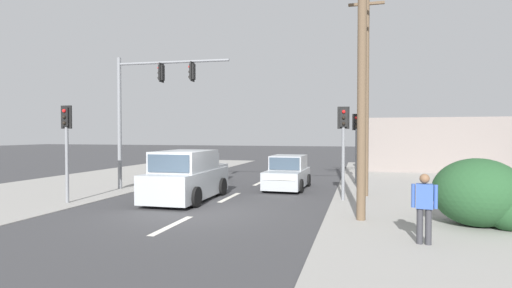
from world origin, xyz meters
The scene contains 18 objects.
ground_plane centered at (0.00, 0.00, 0.00)m, with size 140.00×140.00×0.00m, color #3A3A3D.
lane_dash_near centered at (0.00, -2.00, 0.00)m, with size 0.20×2.40×0.01m, color silver.
lane_dash_mid centered at (0.00, 3.00, 0.00)m, with size 0.20×2.40×0.01m, color silver.
lane_dash_far centered at (0.00, 8.00, 0.00)m, with size 0.20×2.40×0.01m, color silver.
kerb_right_verge centered at (9.00, 2.00, 0.01)m, with size 10.00×44.00×0.02m, color gray.
kerb_left_verge centered at (-8.50, 4.00, 0.01)m, with size 8.00×40.00×0.02m, color gray.
utility_pole_foreground_right centered at (4.93, -0.07, 5.66)m, with size 3.77×0.69×10.58m.
utility_pole_midground_right centered at (5.22, 4.66, 4.65)m, with size 1.80×0.26×8.83m.
traffic_signal_mast centered at (-4.34, 4.09, 4.15)m, with size 5.29×0.51×6.00m.
pedestal_signal_right_kerb centered at (4.40, 3.37, 2.42)m, with size 0.44×0.30×3.56m.
pedestal_signal_left_kerb centered at (-5.30, 0.23, 2.42)m, with size 0.44×0.29×3.56m.
pedestal_signal_far_median centered at (4.83, 9.02, 2.42)m, with size 0.44×0.30×3.56m.
roadside_bush centered at (8.25, -0.04, 0.88)m, with size 2.48×2.12×1.87m.
shopfront_wall_far centered at (11.00, 16.00, 1.80)m, with size 12.00×1.00×3.60m, color gray.
hatchback_kerbside_parked centered at (-2.97, 7.13, 0.70)m, with size 1.90×3.70×1.53m.
suv_crossing_left centered at (-1.39, 1.99, 0.88)m, with size 2.10×4.56×1.90m.
hatchback_receding_far centered at (1.78, 6.12, 0.70)m, with size 1.83×3.67×1.53m.
pedestrian_at_kerb centered at (6.44, -2.34, 0.93)m, with size 0.56×0.26×1.63m.
Camera 1 is at (5.03, -12.01, 2.53)m, focal length 28.00 mm.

